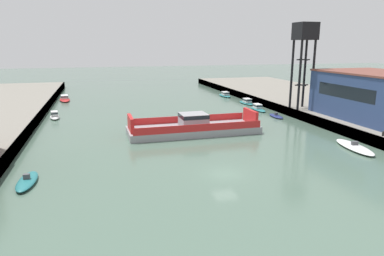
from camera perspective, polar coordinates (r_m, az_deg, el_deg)
ground_plane at (r=38.34m, az=5.46°, el=-7.51°), size 400.00×400.00×0.00m
quay_right at (r=74.32m, az=27.41°, el=1.98°), size 28.00×140.00×1.70m
chain_ferry at (r=55.12m, az=0.23°, el=0.15°), size 20.74×7.08×3.30m
moored_boat_near_left at (r=76.30m, az=10.76°, el=3.25°), size 2.18×6.34×1.34m
moored_boat_near_right at (r=93.99m, az=-20.16°, el=4.55°), size 3.36×8.27×1.34m
moored_boat_mid_left at (r=71.44m, az=-21.62°, el=1.89°), size 2.30×5.16×1.45m
moored_boat_mid_right at (r=95.49m, az=5.43°, el=5.45°), size 2.19×6.42×1.39m
moored_boat_far_left at (r=39.24m, az=-25.43°, el=-7.87°), size 2.04×5.76×1.04m
moored_boat_far_right at (r=84.20m, az=8.96°, el=4.27°), size 2.27×6.20×1.36m
moored_boat_upstream_a at (r=51.83m, az=25.08°, el=-2.82°), size 3.54×8.33×1.08m
moored_boat_upstream_b at (r=69.68m, az=13.62°, el=1.92°), size 1.95×4.95×0.91m
warehouse_shed at (r=65.65m, az=28.07°, el=4.77°), size 13.17×19.44×7.72m
crane_tower at (r=70.09m, az=18.01°, el=13.56°), size 3.64×3.64×16.09m
bollard_right_mid at (r=53.52m, az=28.87°, el=-0.76°), size 0.32×0.32×0.71m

